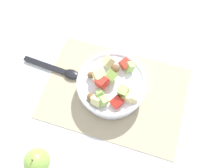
# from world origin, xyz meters

# --- Properties ---
(ground_plane) EXTENTS (2.40, 2.40, 0.00)m
(ground_plane) POSITION_xyz_m (0.00, 0.00, 0.00)
(ground_plane) COLOR silver
(placemat) EXTENTS (0.48, 0.33, 0.01)m
(placemat) POSITION_xyz_m (0.00, 0.00, 0.00)
(placemat) COLOR tan
(placemat) RESTS_ON ground_plane
(salad_bowl) EXTENTS (0.23, 0.23, 0.12)m
(salad_bowl) POSITION_xyz_m (0.01, -0.01, 0.05)
(salad_bowl) COLOR white
(salad_bowl) RESTS_ON placemat
(serving_spoon) EXTENTS (0.22, 0.04, 0.01)m
(serving_spoon) POSITION_xyz_m (0.21, -0.02, 0.01)
(serving_spoon) COLOR black
(serving_spoon) RESTS_ON placemat
(whole_apple) EXTENTS (0.08, 0.08, 0.09)m
(whole_apple) POSITION_xyz_m (0.15, 0.28, 0.04)
(whole_apple) COLOR #8CB74C
(whole_apple) RESTS_ON ground_plane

